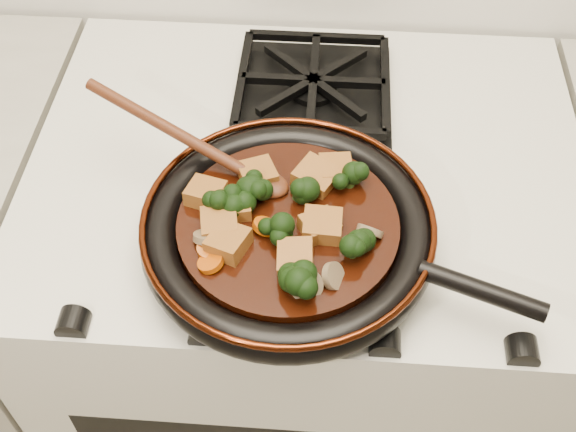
{
  "coord_description": "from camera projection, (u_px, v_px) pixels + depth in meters",
  "views": [
    {
      "loc": [
        0.02,
        1.0,
        1.61
      ],
      "look_at": [
        -0.02,
        1.53,
        0.97
      ],
      "focal_mm": 45.0,
      "sensor_mm": 36.0,
      "label": 1
    }
  ],
  "objects": [
    {
      "name": "tofu_cube_8",
      "position": [
        316.0,
        177.0,
        0.87
      ],
      "size": [
        0.06,
        0.06,
        0.03
      ],
      "primitive_type": "cube",
      "rotation": [
        0.09,
        -0.03,
        1.06
      ],
      "color": "brown",
      "rests_on": "braising_sauce"
    },
    {
      "name": "carrot_coin_1",
      "position": [
        210.0,
        262.0,
        0.79
      ],
      "size": [
        0.03,
        0.03,
        0.02
      ],
      "primitive_type": "cylinder",
      "rotation": [
        -0.07,
        -0.31,
        0.0
      ],
      "color": "#A94204",
      "rests_on": "braising_sauce"
    },
    {
      "name": "broccoli_floret_5",
      "position": [
        252.0,
        191.0,
        0.85
      ],
      "size": [
        0.09,
        0.08,
        0.08
      ],
      "primitive_type": null,
      "rotation": [
        0.14,
        0.24,
        0.38
      ],
      "color": "black",
      "rests_on": "braising_sauce"
    },
    {
      "name": "broccoli_floret_4",
      "position": [
        297.0,
        284.0,
        0.77
      ],
      "size": [
        0.08,
        0.09,
        0.08
      ],
      "primitive_type": null,
      "rotation": [
        -0.25,
        -0.14,
        2.72
      ],
      "color": "black",
      "rests_on": "braising_sauce"
    },
    {
      "name": "broccoli_floret_1",
      "position": [
        238.0,
        199.0,
        0.84
      ],
      "size": [
        0.07,
        0.07,
        0.07
      ],
      "primitive_type": null,
      "rotation": [
        0.23,
        -0.14,
        3.06
      ],
      "color": "black",
      "rests_on": "braising_sauce"
    },
    {
      "name": "tofu_cube_1",
      "position": [
        295.0,
        259.0,
        0.79
      ],
      "size": [
        0.04,
        0.05,
        0.03
      ],
      "primitive_type": "cube",
      "rotation": [
        -0.09,
        -0.07,
        1.63
      ],
      "color": "brown",
      "rests_on": "braising_sauce"
    },
    {
      "name": "mushroom_slice_0",
      "position": [
        208.0,
        237.0,
        0.81
      ],
      "size": [
        0.03,
        0.03,
        0.02
      ],
      "primitive_type": "cylinder",
      "rotation": [
        0.53,
        0.0,
        3.08
      ],
      "color": "brown",
      "rests_on": "braising_sauce"
    },
    {
      "name": "tofu_cube_4",
      "position": [
        319.0,
        226.0,
        0.82
      ],
      "size": [
        0.05,
        0.05,
        0.02
      ],
      "primitive_type": "cube",
      "rotation": [
        0.0,
        0.08,
        0.56
      ],
      "color": "brown",
      "rests_on": "braising_sauce"
    },
    {
      "name": "wooden_spoon",
      "position": [
        213.0,
        154.0,
        0.88
      ],
      "size": [
        0.16,
        0.09,
        0.26
      ],
      "rotation": [
        0.0,
        0.0,
        2.74
      ],
      "color": "#4A210F",
      "rests_on": "braising_sauce"
    },
    {
      "name": "carrot_coin_0",
      "position": [
        215.0,
        211.0,
        0.84
      ],
      "size": [
        0.03,
        0.03,
        0.02
      ],
      "primitive_type": "cylinder",
      "rotation": [
        -0.21,
        0.26,
        0.0
      ],
      "color": "#A94204",
      "rests_on": "braising_sauce"
    },
    {
      "name": "broccoli_floret_6",
      "position": [
        276.0,
        234.0,
        0.81
      ],
      "size": [
        0.08,
        0.08,
        0.07
      ],
      "primitive_type": null,
      "rotation": [
        0.21,
        0.23,
        2.79
      ],
      "color": "black",
      "rests_on": "braising_sauce"
    },
    {
      "name": "tofu_cube_0",
      "position": [
        336.0,
        170.0,
        0.88
      ],
      "size": [
        0.05,
        0.05,
        0.02
      ],
      "primitive_type": "cube",
      "rotation": [
        0.03,
        -0.0,
        1.73
      ],
      "color": "brown",
      "rests_on": "braising_sauce"
    },
    {
      "name": "tofu_cube_3",
      "position": [
        206.0,
        194.0,
        0.85
      ],
      "size": [
        0.05,
        0.05,
        0.03
      ],
      "primitive_type": "cube",
      "rotation": [
        0.09,
        0.02,
        2.87
      ],
      "color": "brown",
      "rests_on": "braising_sauce"
    },
    {
      "name": "mushroom_slice_3",
      "position": [
        306.0,
        285.0,
        0.77
      ],
      "size": [
        0.04,
        0.04,
        0.03
      ],
      "primitive_type": "cylinder",
      "rotation": [
        0.81,
        0.0,
        0.28
      ],
      "color": "brown",
      "rests_on": "braising_sauce"
    },
    {
      "name": "mushroom_slice_2",
      "position": [
        370.0,
        231.0,
        0.82
      ],
      "size": [
        0.04,
        0.03,
        0.03
      ],
      "primitive_type": "cylinder",
      "rotation": [
        0.96,
        0.0,
        2.78
      ],
      "color": "brown",
      "rests_on": "braising_sauce"
    },
    {
      "name": "tofu_cube_2",
      "position": [
        233.0,
        206.0,
        0.84
      ],
      "size": [
        0.05,
        0.05,
        0.02
      ],
      "primitive_type": "cube",
      "rotation": [
        -0.01,
        -0.0,
        0.21
      ],
      "color": "brown",
      "rests_on": "braising_sauce"
    },
    {
      "name": "mushroom_slice_1",
      "position": [
        334.0,
        276.0,
        0.78
      ],
      "size": [
        0.03,
        0.04,
        0.03
      ],
      "primitive_type": "cylinder",
      "rotation": [
        0.93,
        0.0,
        1.29
      ],
      "color": "brown",
      "rests_on": "braising_sauce"
    },
    {
      "name": "broccoli_floret_0",
      "position": [
        298.0,
        193.0,
        0.85
      ],
      "size": [
        0.08,
        0.09,
        0.07
      ],
      "primitive_type": null,
      "rotation": [
        -0.1,
        -0.2,
        2.7
      ],
      "color": "black",
      "rests_on": "braising_sauce"
    },
    {
      "name": "tofu_cube_9",
      "position": [
        220.0,
        224.0,
        0.82
      ],
      "size": [
        0.05,
        0.05,
        0.03
      ],
      "primitive_type": "cube",
      "rotation": [
        0.02,
        -0.08,
        0.19
      ],
      "color": "brown",
      "rests_on": "braising_sauce"
    },
    {
      "name": "braising_sauce",
      "position": [
        288.0,
        227.0,
        0.85
      ],
      "size": [
        0.26,
        0.26,
        0.02
      ],
      "primitive_type": "cylinder",
      "color": "black",
      "rests_on": "skillet"
    },
    {
      "name": "broccoli_floret_7",
      "position": [
        351.0,
        178.0,
        0.86
      ],
      "size": [
        0.08,
        0.07,
        0.07
      ],
      "primitive_type": null,
      "rotation": [
        0.03,
        0.18,
        0.25
      ],
      "color": "black",
      "rests_on": "braising_sauce"
    },
    {
      "name": "tofu_cube_6",
      "position": [
        258.0,
        176.0,
        0.87
      ],
      "size": [
        0.06,
        0.06,
        0.03
      ],
      "primitive_type": "cube",
      "rotation": [
        -0.05,
        0.01,
        0.41
      ],
      "color": "brown",
      "rests_on": "braising_sauce"
    },
    {
      "name": "carrot_coin_3",
      "position": [
        209.0,
        249.0,
        0.81
      ],
      "size": [
        0.03,
        0.03,
        0.01
      ],
      "primitive_type": "cylinder",
      "rotation": [
        0.15,
        0.08,
        0.0
      ],
      "color": "#A94204",
      "rests_on": "braising_sauce"
    },
    {
      "name": "broccoli_floret_3",
      "position": [
        223.0,
        207.0,
        0.84
      ],
      "size": [
        0.06,
        0.07,
        0.06
      ],
      "primitive_type": null,
      "rotation": [
        0.04,
        -0.16,
        1.34
      ],
      "color": "black",
      "rests_on": "braising_sauce"
    },
    {
      "name": "tofu_cube_7",
      "position": [
        228.0,
        243.0,
        0.81
      ],
      "size": [
        0.06,
        0.06,
        0.03
      ],
      "primitive_type": "cube",
      "rotation": [
        -0.09,
        0.05,
        1.17
      ],
      "color": "brown",
      "rests_on": "braising_sauce"
    },
    {
      "name": "broccoli_floret_2",
      "position": [
        353.0,
        248.0,
        0.8
      ],
      "size": [
        0.07,
        0.08,
        0.07
      ],
      "primitive_type": null,
      "rotation": [
        -0.1,
        -0.16,
        1.88
      ],
      "color": "black",
      "rests_on": "braising_sauce"
    },
    {
      "name": "tofu_cube_5",
      "position": [
        322.0,
        226.0,
        0.82
      ],
      "size": [
        0.05,
        0.04,
        0.03
      ],
      "primitive_type": "cube",
      "rotation": [
        0.02,
        0.01,
        1.54
      ],
      "color": "brown",
      "rests_on": "braising_sauce"
    },
    {
      "name": "skillet",
      "position": [
        290.0,
        231.0,
        0.85
      ],
      "size": [
        0.46,
        0.35,
        0.05
      ],
      "rotation": [
        0.0,
        0.0,
        -0.35
      ],
      "color": "black",
      "rests_on": "burner_grate_front"
    },
    {
      "name": "carrot_coin_2",
      "position": [
        265.0,
        226.0,
        0.83
      ],
      "size": [
        0.03,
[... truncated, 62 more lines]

